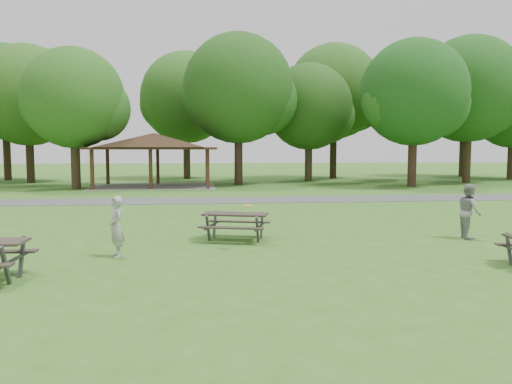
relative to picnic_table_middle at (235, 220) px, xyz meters
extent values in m
plane|color=#33651D|center=(-0.26, -2.81, -0.60)|extent=(160.00, 160.00, 0.00)
cube|color=#474749|center=(-0.26, 11.19, -0.59)|extent=(120.00, 3.20, 0.02)
cube|color=#3B2315|center=(-7.96, 18.49, 0.70)|extent=(0.22, 0.22, 2.60)
cube|color=#371C14|center=(-7.96, 23.89, 0.70)|extent=(0.22, 0.22, 2.60)
cube|color=#341F13|center=(-4.26, 18.49, 0.70)|extent=(0.22, 0.22, 2.60)
cube|color=#3B2015|center=(-4.26, 23.89, 0.70)|extent=(0.22, 0.22, 2.60)
cube|color=#391D14|center=(-0.56, 18.49, 0.70)|extent=(0.22, 0.22, 2.60)
cube|color=#3C2716|center=(-0.56, 23.89, 0.70)|extent=(0.22, 0.22, 2.60)
cube|color=black|center=(-4.26, 21.19, 2.08)|extent=(8.60, 6.60, 0.16)
pyramid|color=black|center=(-4.26, 21.19, 2.66)|extent=(7.01, 7.01, 1.00)
cube|color=gray|center=(-4.26, 21.19, -0.58)|extent=(8.40, 6.40, 0.03)
cylinder|color=black|center=(-14.26, 26.19, 1.33)|extent=(0.60, 0.60, 3.85)
sphere|color=#214D16|center=(-14.26, 26.19, 6.18)|extent=(7.80, 7.80, 7.80)
sphere|color=#183F12|center=(-12.51, 26.49, 5.40)|extent=(5.07, 5.07, 5.07)
sphere|color=#1A4F16|center=(-15.82, 25.99, 5.59)|extent=(4.68, 4.68, 4.68)
cylinder|color=#2E2114|center=(-9.26, 19.69, 1.15)|extent=(0.60, 0.60, 3.50)
sphere|color=#1E4E16|center=(-9.26, 19.69, 5.38)|extent=(6.60, 6.60, 6.60)
sphere|color=#1C4B15|center=(-7.78, 19.99, 4.72)|extent=(4.29, 4.29, 4.29)
sphere|color=#154B16|center=(-10.58, 19.49, 4.88)|extent=(3.96, 3.96, 3.96)
cylinder|color=black|center=(1.74, 22.19, 1.41)|extent=(0.60, 0.60, 4.02)
sphere|color=#184212|center=(1.74, 22.19, 6.43)|extent=(8.00, 8.00, 8.00)
sphere|color=#184814|center=(3.54, 22.49, 5.63)|extent=(5.20, 5.20, 5.20)
sphere|color=#144313|center=(0.14, 21.99, 5.83)|extent=(4.80, 4.80, 4.80)
cylinder|color=#302315|center=(7.74, 25.69, 1.12)|extent=(0.60, 0.60, 3.43)
sphere|color=#194012|center=(7.74, 25.69, 5.46)|extent=(7.00, 7.00, 7.00)
sphere|color=#1F4F16|center=(9.31, 25.99, 4.76)|extent=(4.55, 4.55, 4.55)
sphere|color=#134213|center=(6.34, 25.49, 4.93)|extent=(4.20, 4.20, 4.20)
cylinder|color=black|center=(13.74, 19.19, 1.29)|extent=(0.60, 0.60, 3.78)
sphere|color=#124213|center=(13.74, 19.19, 5.96)|extent=(7.40, 7.40, 7.40)
sphere|color=#164A15|center=(15.40, 19.49, 5.22)|extent=(4.81, 4.81, 4.81)
sphere|color=#1B4E16|center=(12.26, 18.99, 5.40)|extent=(4.44, 4.44, 4.44)
cylinder|color=#312315|center=(19.74, 22.69, 1.50)|extent=(0.60, 0.60, 4.20)
sphere|color=#154413|center=(19.74, 22.69, 6.68)|extent=(8.20, 8.20, 8.20)
sphere|color=#124012|center=(21.58, 22.99, 5.86)|extent=(5.33, 5.33, 5.33)
sphere|color=#154012|center=(18.10, 22.49, 6.06)|extent=(4.92, 4.92, 4.92)
cylinder|color=black|center=(25.74, 26.19, 1.19)|extent=(0.60, 0.60, 3.57)
sphere|color=#124012|center=(24.38, 25.99, 5.01)|extent=(4.08, 4.08, 4.08)
cylinder|color=#321F16|center=(-17.26, 29.69, 1.59)|extent=(0.60, 0.60, 4.38)
sphere|color=#164B15|center=(-17.26, 29.69, 6.78)|extent=(8.00, 8.00, 8.00)
sphere|color=#1F4714|center=(-15.46, 29.99, 5.98)|extent=(5.20, 5.20, 5.20)
cylinder|color=black|center=(-2.26, 30.19, 1.47)|extent=(0.60, 0.60, 4.13)
sphere|color=#1F4F16|center=(-2.26, 30.19, 6.53)|extent=(8.00, 8.00, 8.00)
sphere|color=#204E16|center=(-0.46, 30.49, 5.73)|extent=(5.20, 5.20, 5.20)
sphere|color=#1E4A15|center=(-3.86, 29.99, 5.93)|extent=(4.80, 4.80, 4.80)
cylinder|color=black|center=(10.74, 29.19, 1.68)|extent=(0.60, 0.60, 4.55)
sphere|color=#1F4B15|center=(10.74, 29.19, 7.10)|extent=(8.40, 8.40, 8.40)
sphere|color=#1B3F12|center=(12.63, 29.49, 6.26)|extent=(5.46, 5.46, 5.46)
sphere|color=#184614|center=(9.06, 28.99, 6.47)|extent=(5.04, 5.04, 5.04)
cylinder|color=black|center=(23.74, 30.69, 1.54)|extent=(0.60, 0.60, 4.27)
sphere|color=#164D16|center=(23.74, 30.69, 6.67)|extent=(8.00, 8.00, 8.00)
sphere|color=#1A4413|center=(25.54, 30.99, 5.87)|extent=(5.20, 5.20, 5.20)
sphere|color=#184012|center=(22.14, 30.49, 6.07)|extent=(4.80, 4.80, 4.80)
cube|color=#404042|center=(-4.77, -4.45, -0.20)|extent=(0.07, 0.41, 0.85)
cube|color=#3C3C3F|center=(-4.75, -3.63, -0.20)|extent=(0.07, 0.41, 0.85)
cube|color=#38383A|center=(-4.76, -4.04, -0.17)|extent=(0.10, 1.60, 0.05)
cube|color=#2D2620|center=(0.00, 0.00, 0.16)|extent=(2.00, 1.22, 0.05)
cube|color=#2E2721|center=(-0.17, -0.59, -0.15)|extent=(1.87, 0.77, 0.04)
cube|color=#332A24|center=(0.17, 0.59, -0.15)|extent=(1.87, 0.77, 0.04)
cube|color=#3E3E40|center=(-0.80, -0.18, -0.22)|extent=(0.17, 0.39, 0.81)
cube|color=#414144|center=(-0.58, 0.57, -0.22)|extent=(0.17, 0.39, 0.81)
cube|color=#39393B|center=(-0.69, 0.20, -0.19)|extent=(0.48, 1.48, 0.05)
cube|color=#3E3E40|center=(0.58, -0.57, -0.22)|extent=(0.17, 0.39, 0.81)
cube|color=#454548|center=(0.80, 0.18, -0.22)|extent=(0.17, 0.39, 0.81)
cube|color=#3B3B3D|center=(0.69, -0.20, -0.19)|extent=(0.48, 1.48, 0.05)
cube|color=#3C3C3F|center=(6.13, -3.69, -0.25)|extent=(0.10, 0.36, 0.74)
cylinder|color=gold|center=(0.23, -1.51, 0.58)|extent=(0.31, 0.31, 0.02)
imported|color=#9D9DA0|center=(-3.07, -2.00, 0.15)|extent=(0.55, 0.65, 1.51)
imported|color=gray|center=(6.93, -0.50, 0.22)|extent=(0.75, 0.89, 1.63)
camera|label=1|loc=(-0.97, -14.43, 2.08)|focal=35.00mm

